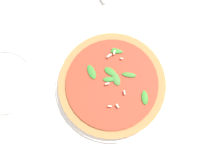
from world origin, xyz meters
The scene contains 3 objects.
ground_plane centered at (0.00, 0.00, 0.00)m, with size 6.00×6.00×0.00m, color silver.
pizza_arugula_main centered at (0.04, -0.03, 0.02)m, with size 0.32×0.32×0.05m.
side_plate_white centered at (0.20, 0.23, 0.01)m, with size 0.19×0.19×0.02m.
Camera 1 is at (-0.08, 0.03, 0.73)m, focal length 42.00 mm.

